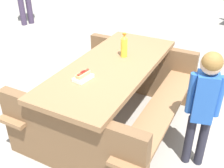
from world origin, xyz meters
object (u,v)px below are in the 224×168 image
at_px(picnic_table, 112,91).
at_px(hotdog_tray, 83,76).
at_px(child_in_coat, 205,98).
at_px(soda_bottle, 124,46).

xyz_separation_m(picnic_table, hotdog_tray, (0.39, -0.01, 0.34)).
xyz_separation_m(hotdog_tray, child_in_coat, (-0.43, 0.95, -0.06)).
distance_m(soda_bottle, child_in_coat, 0.99).
height_order(picnic_table, hotdog_tray, hotdog_tray).
xyz_separation_m(picnic_table, child_in_coat, (-0.04, 0.94, 0.28)).
bearing_deg(picnic_table, soda_bottle, -174.08).
relative_size(picnic_table, child_in_coat, 1.80).
bearing_deg(hotdog_tray, soda_bottle, -178.96).
bearing_deg(soda_bottle, child_in_coat, 78.90).
relative_size(picnic_table, soda_bottle, 7.98).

